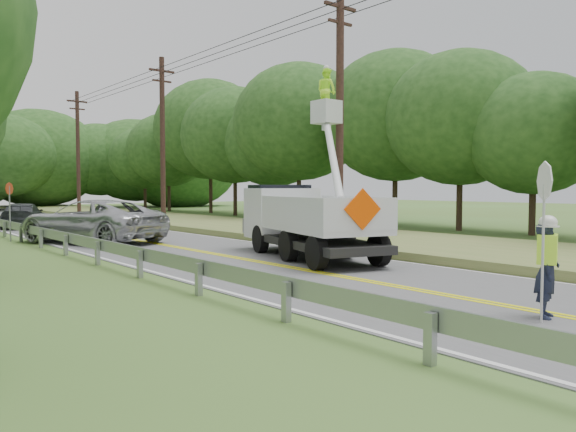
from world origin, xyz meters
TOP-DOWN VIEW (x-y plane):
  - ground at (0.00, 0.00)m, footprint 140.00×140.00m
  - road at (0.00, 14.00)m, footprint 7.20×96.00m
  - guardrail at (-4.02, 14.91)m, footprint 0.18×48.00m
  - utility_poles at (5.00, 17.02)m, footprint 1.60×43.30m
  - tall_grass_verge at (7.10, 14.00)m, footprint 7.00×96.00m
  - treeline_right at (15.60, 24.76)m, footprint 10.59×55.51m
  - flagger at (-0.39, -1.73)m, footprint 1.04×0.69m
  - bucket_truck at (2.34, 8.20)m, footprint 4.86×7.25m
  - suv_silver at (-1.89, 16.68)m, footprint 5.28×7.11m
  - suv_darkgrey at (-1.90, 27.68)m, footprint 3.66×5.18m
  - stop_sign_permanent at (-4.41, 19.43)m, footprint 0.41×0.39m
  - yard_sign at (5.97, 7.82)m, footprint 0.50×0.09m

SIDE VIEW (x-z plane):
  - ground at x=0.00m, z-range 0.00..0.00m
  - road at x=0.00m, z-range 0.00..0.02m
  - tall_grass_verge at x=7.10m, z-range 0.00..0.30m
  - yard_sign at x=5.97m, z-range 0.16..0.88m
  - guardrail at x=-4.02m, z-range 0.17..0.94m
  - suv_darkgrey at x=-1.90m, z-range 0.02..1.41m
  - suv_silver at x=-1.89m, z-range 0.02..1.81m
  - flagger at x=-0.39m, z-range -0.37..2.38m
  - bucket_truck at x=2.34m, z-range -1.83..4.92m
  - stop_sign_permanent at x=-4.41m, z-range 0.42..2.95m
  - utility_poles at x=5.00m, z-range 0.27..10.27m
  - treeline_right at x=15.60m, z-range 0.46..12.44m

